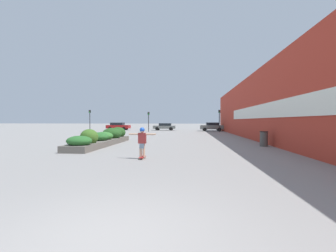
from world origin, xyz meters
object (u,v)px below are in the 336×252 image
object	(u,v)px
skateboard	(142,157)
traffic_light_left	(149,118)
trash_bin	(264,139)
traffic_light_far_left	(90,117)
car_leftmost	(268,126)
car_center_right	(118,126)
car_rightmost	(165,127)
skateboarder	(142,139)
traffic_light_right	(219,117)
car_center_left	(212,127)

from	to	relation	value
skateboard	traffic_light_left	xyz separation A→B (m)	(-4.65, 26.20, 2.16)
trash_bin	traffic_light_far_left	bearing A→B (deg)	137.63
traffic_light_left	traffic_light_far_left	size ratio (longest dim) A/B	0.90
trash_bin	traffic_light_far_left	world-z (taller)	traffic_light_far_left
car_leftmost	traffic_light_far_left	bearing A→B (deg)	-80.65
car_center_right	traffic_light_far_left	world-z (taller)	traffic_light_far_left
traffic_light_far_left	traffic_light_left	bearing A→B (deg)	2.94
trash_bin	car_rightmost	bearing A→B (deg)	110.83
skateboarder	traffic_light_right	bearing A→B (deg)	79.03
trash_bin	car_leftmost	world-z (taller)	car_leftmost
skateboard	trash_bin	bearing A→B (deg)	42.47
skateboard	skateboarder	xyz separation A→B (m)	(-0.00, 0.00, 0.85)
skateboard	car_center_right	distance (m)	34.73
skateboarder	car_center_right	size ratio (longest dim) A/B	0.31
car_rightmost	traffic_light_left	xyz separation A→B (m)	(-2.01, -5.70, 1.52)
car_leftmost	skateboard	bearing A→B (deg)	-27.27
skateboard	car_leftmost	distance (m)	34.53
trash_bin	car_center_left	distance (m)	23.87
car_rightmost	traffic_light_far_left	size ratio (longest dim) A/B	1.16
traffic_light_left	traffic_light_right	xyz separation A→B (m)	(11.44, 0.00, 0.16)
skateboarder	traffic_light_left	world-z (taller)	traffic_light_left
car_center_left	traffic_light_right	xyz separation A→B (m)	(0.86, -3.49, 1.61)
car_rightmost	traffic_light_left	size ratio (longest dim) A/B	1.28
car_center_right	skateboarder	bearing A→B (deg)	20.06
traffic_light_far_left	traffic_light_right	bearing A→B (deg)	1.37
car_center_right	car_center_left	bearing A→B (deg)	80.71
skateboarder	traffic_light_left	distance (m)	26.65
traffic_light_left	car_center_left	bearing A→B (deg)	18.25
car_center_left	skateboarder	bearing A→B (deg)	168.69
skateboarder	traffic_light_right	world-z (taller)	traffic_light_right
car_center_left	car_rightmost	bearing A→B (deg)	75.56
skateboarder	trash_bin	bearing A→B (deg)	42.47
car_center_right	traffic_light_left	xyz separation A→B (m)	(7.26, -6.41, 1.46)
skateboarder	car_rightmost	distance (m)	32.02
traffic_light_right	traffic_light_far_left	world-z (taller)	traffic_light_far_left
skateboard	traffic_light_far_left	size ratio (longest dim) A/B	0.18
car_leftmost	car_center_left	bearing A→B (deg)	-84.27
trash_bin	traffic_light_right	world-z (taller)	traffic_light_right
skateboard	car_rightmost	world-z (taller)	car_rightmost
skateboard	trash_bin	world-z (taller)	trash_bin
car_leftmost	traffic_light_right	size ratio (longest dim) A/B	1.36
trash_bin	car_center_right	world-z (taller)	car_center_right
car_rightmost	car_center_left	bearing A→B (deg)	-104.44
traffic_light_left	traffic_light_right	distance (m)	11.45
car_center_right	car_rightmost	world-z (taller)	car_center_right
skateboarder	traffic_light_left	bearing A→B (deg)	103.62
car_leftmost	car_center_left	xyz separation A→B (m)	(-9.88, -0.99, -0.02)
skateboard	traffic_light_left	size ratio (longest dim) A/B	0.20
car_leftmost	skateboarder	bearing A→B (deg)	-27.27
car_leftmost	traffic_light_far_left	xyz separation A→B (m)	(-30.30, -4.99, 1.63)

